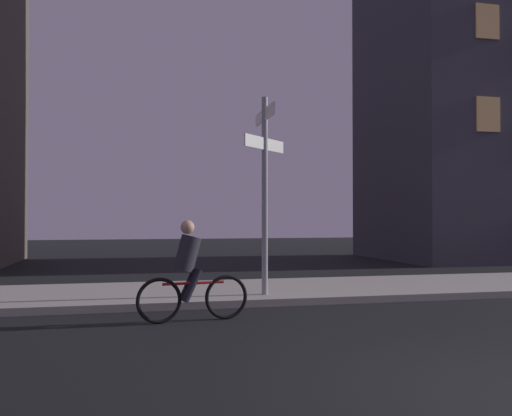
{
  "coord_description": "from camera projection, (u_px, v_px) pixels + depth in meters",
  "views": [
    {
      "loc": [
        -3.54,
        -4.41,
        1.64
      ],
      "look_at": [
        -0.98,
        6.62,
        1.85
      ],
      "focal_mm": 38.87,
      "sensor_mm": 36.0,
      "label": 1
    }
  ],
  "objects": [
    {
      "name": "sidewalk_kerb",
      "position": [
        293.0,
        290.0,
        12.12
      ],
      "size": [
        40.0,
        3.41,
        0.14
      ],
      "primitive_type": "cube",
      "color": "#9E9991",
      "rests_on": "ground_plane"
    },
    {
      "name": "signpost",
      "position": [
        265.0,
        177.0,
        10.95
      ],
      "size": [
        1.05,
        1.48,
        3.91
      ],
      "color": "gray",
      "rests_on": "sidewalk_kerb"
    },
    {
      "name": "cyclist",
      "position": [
        190.0,
        275.0,
        8.79
      ],
      "size": [
        1.81,
        0.38,
        1.61
      ],
      "color": "black",
      "rests_on": "ground_plane"
    }
  ]
}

